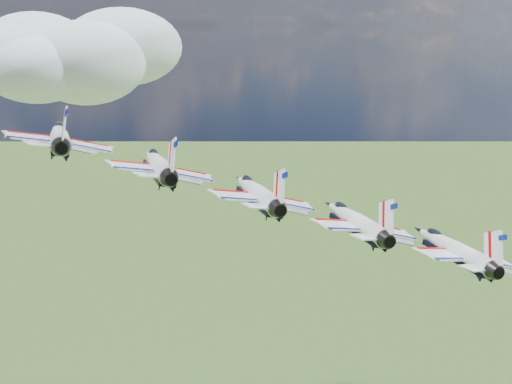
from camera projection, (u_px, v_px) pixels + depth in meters
cloud_far at (85, 61)px, 244.08m from camera, size 69.31×54.46×27.23m
jet_0 at (59, 136)px, 76.15m from camera, size 16.93×20.25×7.57m
jet_1 at (158, 164)px, 76.22m from camera, size 16.93×20.25×7.57m
jet_2 at (256, 192)px, 76.28m from camera, size 16.93×20.25×7.57m
jet_3 at (354, 220)px, 76.34m from camera, size 16.93×20.25×7.57m
jet_4 at (452, 248)px, 76.41m from camera, size 16.93×20.25×7.57m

